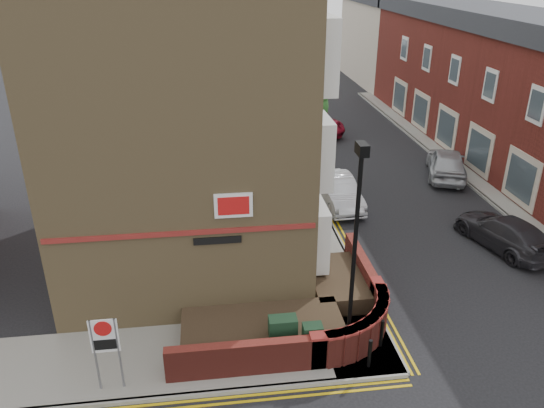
% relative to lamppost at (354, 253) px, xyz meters
% --- Properties ---
extents(ground, '(120.00, 120.00, 0.00)m').
position_rel_lamppost_xyz_m(ground, '(-1.60, -1.20, -3.34)').
color(ground, black).
rests_on(ground, ground).
extents(pavement_corner, '(13.00, 3.00, 0.12)m').
position_rel_lamppost_xyz_m(pavement_corner, '(-5.10, 0.30, -3.28)').
color(pavement_corner, gray).
rests_on(pavement_corner, ground).
extents(pavement_main, '(2.00, 32.00, 0.12)m').
position_rel_lamppost_xyz_m(pavement_main, '(0.40, 14.80, -3.28)').
color(pavement_main, gray).
rests_on(pavement_main, ground).
extents(pavement_far, '(4.00, 40.00, 0.12)m').
position_rel_lamppost_xyz_m(pavement_far, '(11.40, 11.80, -3.28)').
color(pavement_far, gray).
rests_on(pavement_far, ground).
extents(kerb_side, '(13.00, 0.15, 0.12)m').
position_rel_lamppost_xyz_m(kerb_side, '(-5.10, -1.20, -3.28)').
color(kerb_side, gray).
rests_on(kerb_side, ground).
extents(kerb_main_near, '(0.15, 32.00, 0.12)m').
position_rel_lamppost_xyz_m(kerb_main_near, '(1.40, 14.80, -3.28)').
color(kerb_main_near, gray).
rests_on(kerb_main_near, ground).
extents(kerb_main_far, '(0.15, 40.00, 0.12)m').
position_rel_lamppost_xyz_m(kerb_main_far, '(9.40, 11.80, -3.28)').
color(kerb_main_far, gray).
rests_on(kerb_main_far, ground).
extents(yellow_lines_side, '(13.00, 0.28, 0.01)m').
position_rel_lamppost_xyz_m(yellow_lines_side, '(-5.10, -1.45, -3.34)').
color(yellow_lines_side, gold).
rests_on(yellow_lines_side, ground).
extents(yellow_lines_main, '(0.28, 32.00, 0.01)m').
position_rel_lamppost_xyz_m(yellow_lines_main, '(1.65, 14.80, -3.34)').
color(yellow_lines_main, gold).
rests_on(yellow_lines_main, ground).
extents(corner_building, '(8.95, 10.40, 13.60)m').
position_rel_lamppost_xyz_m(corner_building, '(-4.44, 6.80, 2.88)').
color(corner_building, olive).
rests_on(corner_building, ground).
extents(garden_wall, '(6.80, 6.00, 1.20)m').
position_rel_lamppost_xyz_m(garden_wall, '(-1.60, 1.30, -3.34)').
color(garden_wall, maroon).
rests_on(garden_wall, ground).
extents(lamppost, '(0.25, 0.50, 6.30)m').
position_rel_lamppost_xyz_m(lamppost, '(0.00, 0.00, 0.00)').
color(lamppost, black).
rests_on(lamppost, pavement_corner).
extents(utility_cabinet_large, '(0.80, 0.45, 1.20)m').
position_rel_lamppost_xyz_m(utility_cabinet_large, '(-1.90, 0.10, -2.62)').
color(utility_cabinet_large, black).
rests_on(utility_cabinet_large, pavement_corner).
extents(utility_cabinet_small, '(0.55, 0.40, 1.10)m').
position_rel_lamppost_xyz_m(utility_cabinet_small, '(-1.10, -0.20, -2.67)').
color(utility_cabinet_small, black).
rests_on(utility_cabinet_small, pavement_corner).
extents(bollard_near, '(0.11, 0.11, 0.90)m').
position_rel_lamppost_xyz_m(bollard_near, '(0.40, -0.80, -2.77)').
color(bollard_near, black).
rests_on(bollard_near, pavement_corner).
extents(bollard_far, '(0.11, 0.11, 0.90)m').
position_rel_lamppost_xyz_m(bollard_far, '(1.00, -0.00, -2.77)').
color(bollard_far, black).
rests_on(bollard_far, pavement_corner).
extents(zone_sign, '(0.72, 0.07, 2.20)m').
position_rel_lamppost_xyz_m(zone_sign, '(-6.60, -0.70, -1.70)').
color(zone_sign, slate).
rests_on(zone_sign, pavement_corner).
extents(far_terrace, '(5.40, 30.40, 8.00)m').
position_rel_lamppost_xyz_m(far_terrace, '(12.90, 15.80, 0.70)').
color(far_terrace, maroon).
rests_on(far_terrace, ground).
extents(far_terrace_cream, '(5.40, 12.40, 8.00)m').
position_rel_lamppost_xyz_m(far_terrace_cream, '(12.90, 36.80, 0.71)').
color(far_terrace_cream, '#C0B19F').
rests_on(far_terrace_cream, ground).
extents(tree_near, '(3.64, 3.65, 6.70)m').
position_rel_lamppost_xyz_m(tree_near, '(0.40, 12.85, 1.36)').
color(tree_near, '#382B1E').
rests_on(tree_near, pavement_main).
extents(tree_mid, '(4.03, 4.03, 7.42)m').
position_rel_lamppost_xyz_m(tree_mid, '(0.40, 20.85, 1.85)').
color(tree_mid, '#382B1E').
rests_on(tree_mid, pavement_main).
extents(tree_far, '(3.81, 3.81, 7.00)m').
position_rel_lamppost_xyz_m(tree_far, '(0.40, 28.85, 1.57)').
color(tree_far, '#382B1E').
rests_on(tree_far, pavement_main).
extents(traffic_light_assembly, '(0.20, 0.16, 4.20)m').
position_rel_lamppost_xyz_m(traffic_light_assembly, '(0.80, 23.80, -0.56)').
color(traffic_light_assembly, black).
rests_on(traffic_light_assembly, pavement_main).
extents(silver_car_near, '(1.73, 4.30, 1.39)m').
position_rel_lamppost_xyz_m(silver_car_near, '(2.17, 10.09, -2.65)').
color(silver_car_near, silver).
rests_on(silver_car_near, ground).
extents(red_car_main, '(4.21, 5.93, 1.50)m').
position_rel_lamppost_xyz_m(red_car_main, '(3.24, 21.60, -2.59)').
color(red_car_main, maroon).
rests_on(red_car_main, ground).
extents(grey_car_far, '(2.89, 4.77, 1.29)m').
position_rel_lamppost_xyz_m(grey_car_far, '(7.77, 5.32, -2.70)').
color(grey_car_far, '#28272C').
rests_on(grey_car_far, ground).
extents(silver_car_far, '(3.29, 4.92, 1.56)m').
position_rel_lamppost_xyz_m(silver_car_far, '(8.69, 12.80, -2.57)').
color(silver_car_far, '#A4A7AB').
rests_on(silver_car_far, ground).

